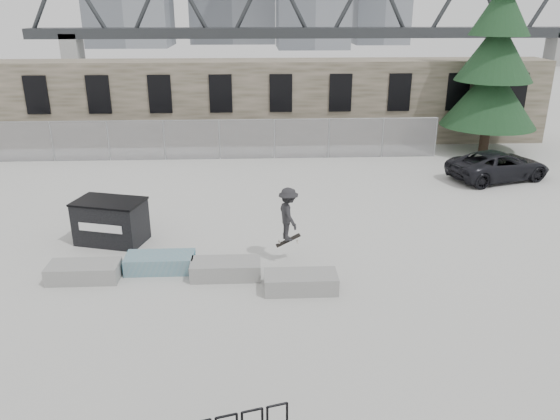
% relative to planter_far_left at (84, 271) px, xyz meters
% --- Properties ---
extents(ground, '(120.00, 120.00, 0.00)m').
position_rel_planter_far_left_xyz_m(ground, '(3.17, 0.23, -0.27)').
color(ground, beige).
rests_on(ground, ground).
extents(stone_wall, '(36.00, 2.58, 4.50)m').
position_rel_planter_far_left_xyz_m(stone_wall, '(3.17, 16.47, 1.99)').
color(stone_wall, brown).
rests_on(stone_wall, ground).
extents(chainlink_fence, '(22.06, 0.06, 2.02)m').
position_rel_planter_far_left_xyz_m(chainlink_fence, '(3.17, 12.73, 0.77)').
color(chainlink_fence, gray).
rests_on(chainlink_fence, ground).
extents(planter_far_left, '(2.00, 0.90, 0.49)m').
position_rel_planter_far_left_xyz_m(planter_far_left, '(0.00, 0.00, 0.00)').
color(planter_far_left, gray).
rests_on(planter_far_left, ground).
extents(planter_center_left, '(2.00, 0.90, 0.49)m').
position_rel_planter_far_left_xyz_m(planter_center_left, '(2.08, 0.49, 0.00)').
color(planter_center_left, teal).
rests_on(planter_center_left, ground).
extents(planter_center_right, '(2.00, 0.90, 0.49)m').
position_rel_planter_far_left_xyz_m(planter_center_right, '(4.03, -0.02, 0.00)').
color(planter_center_right, gray).
rests_on(planter_center_right, ground).
extents(planter_offset, '(2.00, 0.90, 0.49)m').
position_rel_planter_far_left_xyz_m(planter_offset, '(6.12, -0.91, 0.00)').
color(planter_offset, gray).
rests_on(planter_offset, ground).
extents(dumpster, '(2.47, 1.88, 1.44)m').
position_rel_planter_far_left_xyz_m(dumpster, '(0.17, 2.65, 0.46)').
color(dumpster, black).
rests_on(dumpster, ground).
extents(spruce_tree, '(4.84, 4.84, 11.50)m').
position_rel_planter_far_left_xyz_m(spruce_tree, '(17.08, 13.58, 4.40)').
color(spruce_tree, '#38281E').
rests_on(spruce_tree, ground).
extents(truss_bridge, '(70.00, 3.00, 9.80)m').
position_rel_planter_far_left_xyz_m(truss_bridge, '(13.17, 55.23, 3.86)').
color(truss_bridge, '#2D3033').
rests_on(truss_bridge, ground).
extents(suv, '(5.01, 3.34, 1.28)m').
position_rel_planter_far_left_xyz_m(suv, '(15.77, 8.75, 0.37)').
color(suv, black).
rests_on(suv, ground).
extents(skateboarder, '(0.87, 1.18, 1.84)m').
position_rel_planter_far_left_xyz_m(skateboarder, '(5.89, 0.91, 1.27)').
color(skateboarder, '#232325').
rests_on(skateboarder, ground).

